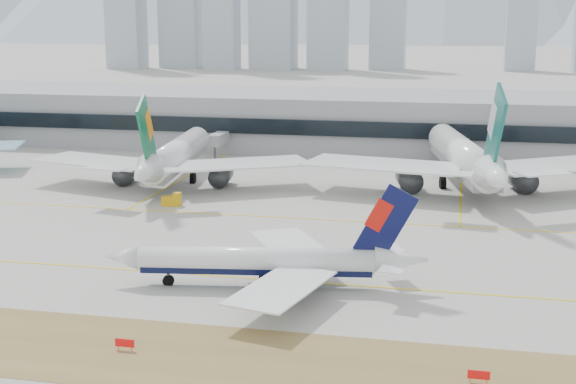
% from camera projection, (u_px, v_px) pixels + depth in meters
% --- Properties ---
extents(ground, '(3000.00, 3000.00, 0.00)m').
position_uv_depth(ground, '(258.00, 268.00, 116.76)').
color(ground, '#A7A59C').
rests_on(ground, ground).
extents(taxiing_airliner, '(43.63, 37.59, 14.69)m').
position_uv_depth(taxiing_airliner, '(268.00, 262.00, 107.60)').
color(taxiing_airliner, white).
rests_on(taxiing_airliner, ground).
extents(widebody_eva, '(61.76, 60.83, 22.16)m').
position_uv_depth(widebody_eva, '(174.00, 157.00, 174.83)').
color(widebody_eva, white).
rests_on(widebody_eva, ground).
extents(widebody_cathay, '(68.55, 68.07, 24.93)m').
position_uv_depth(widebody_cathay, '(465.00, 159.00, 168.55)').
color(widebody_cathay, white).
rests_on(widebody_cathay, ground).
extents(terminal, '(280.00, 43.10, 15.00)m').
position_uv_depth(terminal, '(359.00, 120.00, 224.82)').
color(terminal, gray).
rests_on(terminal, ground).
extents(hold_sign_left, '(2.20, 0.15, 1.35)m').
position_uv_depth(hold_sign_left, '(125.00, 343.00, 87.43)').
color(hold_sign_left, red).
rests_on(hold_sign_left, ground).
extents(hold_sign_right, '(2.20, 0.15, 1.35)m').
position_uv_depth(hold_sign_right, '(479.00, 375.00, 79.60)').
color(hold_sign_right, red).
rests_on(hold_sign_right, ground).
extents(gse_b, '(3.55, 2.00, 2.60)m').
position_uv_depth(gse_b, '(172.00, 200.00, 155.17)').
color(gse_b, '#E7A50C').
rests_on(gse_b, ground).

